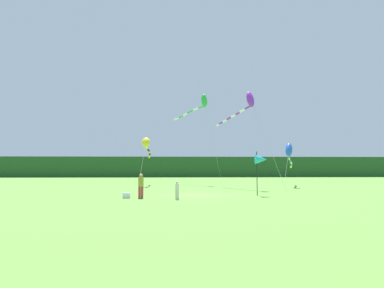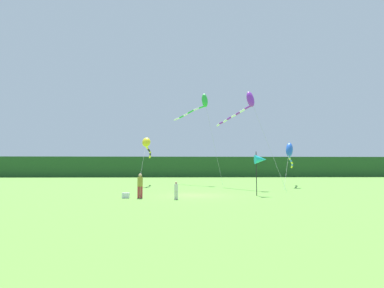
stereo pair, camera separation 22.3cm
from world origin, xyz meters
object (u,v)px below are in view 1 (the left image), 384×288
at_px(kite_purple, 246,103).
at_px(kite_yellow, 147,144).
at_px(cooler_box, 127,196).
at_px(kite_blue, 289,152).
at_px(person_adult, 141,184).
at_px(kite_green, 201,103).
at_px(banner_flag_pole, 261,160).
at_px(person_child, 177,189).

xyz_separation_m(kite_purple, kite_yellow, (-10.69, 4.28, -3.99)).
bearing_deg(cooler_box, kite_purple, 40.44).
distance_m(kite_purple, kite_blue, 7.59).
bearing_deg(person_adult, kite_green, 71.96).
height_order(person_adult, kite_blue, kite_blue).
bearing_deg(kite_green, banner_flag_pole, -77.12).
xyz_separation_m(person_adult, cooler_box, (-1.01, 0.12, -0.78)).
xyz_separation_m(banner_flag_pole, kite_blue, (5.89, 10.06, 1.16)).
distance_m(person_child, banner_flag_pole, 7.21).
height_order(person_adult, cooler_box, person_adult).
relative_size(kite_purple, kite_blue, 1.24).
bearing_deg(person_child, kite_purple, 55.03).
height_order(cooler_box, banner_flag_pole, banner_flag_pole).
relative_size(person_adult, cooler_box, 3.47).
bearing_deg(kite_yellow, kite_blue, -6.66).
height_order(kite_green, kite_yellow, kite_green).
bearing_deg(kite_yellow, person_child, -75.88).
height_order(kite_green, kite_blue, kite_green).
bearing_deg(banner_flag_pole, person_child, -159.11).
relative_size(person_adult, kite_green, 0.15).
xyz_separation_m(kite_purple, kite_green, (-4.12, 7.71, 1.62)).
xyz_separation_m(cooler_box, kite_yellow, (-0.05, 13.35, 4.61)).
xyz_separation_m(person_child, kite_yellow, (-3.62, 14.39, 4.12)).
bearing_deg(banner_flag_pole, person_adult, -170.30).
xyz_separation_m(person_child, kite_green, (2.94, 17.81, 9.72)).
bearing_deg(kite_yellow, banner_flag_pole, -49.82).
xyz_separation_m(person_adult, kite_yellow, (-1.06, 13.47, 3.83)).
bearing_deg(person_child, cooler_box, 163.72).
bearing_deg(kite_purple, person_child, -124.97).
relative_size(kite_blue, kite_yellow, 0.93).
distance_m(banner_flag_pole, kite_blue, 11.72).
relative_size(kite_green, kite_yellow, 1.35).
height_order(banner_flag_pole, kite_blue, kite_blue).
relative_size(cooler_box, banner_flag_pole, 0.15).
bearing_deg(cooler_box, banner_flag_pole, 8.07).
xyz_separation_m(person_adult, banner_flag_pole, (9.01, 1.54, 1.78)).
bearing_deg(kite_green, kite_blue, -29.36).
height_order(person_adult, kite_green, kite_green).
height_order(banner_flag_pole, kite_yellow, kite_yellow).
bearing_deg(kite_purple, kite_green, 118.15).
bearing_deg(kite_blue, banner_flag_pole, -120.35).
relative_size(kite_purple, kite_green, 0.86).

